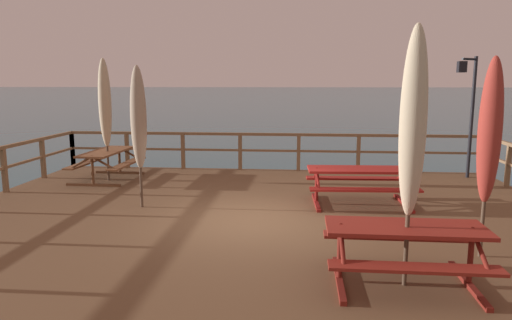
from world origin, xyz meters
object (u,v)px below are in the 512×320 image
Objects in this scene: picnic_table_front_left at (107,159)px; patio_umbrella_short_front at (138,118)px; picnic_table_mid_right at (405,242)px; lamp_post_hooked at (468,99)px; patio_umbrella_short_back at (413,124)px; patio_umbrella_tall_mid_left at (105,104)px; picnic_table_front_right at (361,178)px; patio_umbrella_tall_back_left at (490,132)px.

patio_umbrella_short_front is at bearing -55.03° from picnic_table_front_left.
picnic_table_mid_right is 0.62× the size of lamp_post_hooked.
picnic_table_mid_right is 1.49m from patio_umbrella_short_back.
picnic_table_front_right is at bearing -16.80° from patio_umbrella_tall_mid_left.
patio_umbrella_short_front is (-4.54, 3.31, 1.27)m from picnic_table_mid_right.
patio_umbrella_short_back reaches higher than lamp_post_hooked.
patio_umbrella_tall_mid_left reaches higher than patio_umbrella_tall_back_left.
lamp_post_hooked is (3.08, 3.00, 1.55)m from picnic_table_front_right.
patio_umbrella_tall_mid_left reaches higher than picnic_table_front_left.
patio_umbrella_short_front is (-5.88, 2.23, -0.02)m from patio_umbrella_tall_back_left.
picnic_table_mid_right is 7.74m from lamp_post_hooked.
picnic_table_mid_right is 0.63× the size of patio_umbrella_tall_mid_left.
patio_umbrella_tall_mid_left reaches higher than picnic_table_mid_right.
picnic_table_front_right is at bearing -135.84° from lamp_post_hooked.
picnic_table_front_left is at bearing 147.86° from patio_umbrella_tall_back_left.
lamp_post_hooked is at bearing 6.77° from patio_umbrella_tall_mid_left.
patio_umbrella_tall_back_left is at bearing -20.82° from patio_umbrella_short_front.
picnic_table_mid_right is at bearing -36.10° from patio_umbrella_short_front.
patio_umbrella_tall_mid_left is (-6.25, 1.89, 1.43)m from picnic_table_front_right.
lamp_post_hooked reaches higher than picnic_table_front_left.
patio_umbrella_short_back reaches higher than patio_umbrella_tall_back_left.
patio_umbrella_short_back is 1.12× the size of patio_umbrella_short_front.
patio_umbrella_tall_mid_left is 1.09× the size of patio_umbrella_short_front.
patio_umbrella_short_front is 8.41m from lamp_post_hooked.
picnic_table_mid_right is at bearing -42.91° from picnic_table_front_left.
lamp_post_hooked is at bearing 66.55° from patio_umbrella_short_back.
lamp_post_hooked is at bearing 44.16° from picnic_table_front_right.
picnic_table_front_left is 3.42m from patio_umbrella_short_front.
picnic_table_mid_right is 5.76m from patio_umbrella_short_front.
picnic_table_front_right is 0.70× the size of lamp_post_hooked.
patio_umbrella_short_back is 1.01× the size of lamp_post_hooked.
picnic_table_front_left is at bearing 136.94° from patio_umbrella_short_back.
patio_umbrella_short_back is (0.05, -3.99, 1.48)m from picnic_table_front_right.
lamp_post_hooked is at bearing 66.38° from picnic_table_mid_right.
picnic_table_front_left is 0.70× the size of patio_umbrella_tall_back_left.
patio_umbrella_tall_back_left is at bearing -64.33° from picnic_table_front_right.
patio_umbrella_short_front is at bearing -171.87° from picnic_table_front_right.
lamp_post_hooked is (9.33, 1.11, 0.11)m from patio_umbrella_tall_mid_left.
picnic_table_mid_right is at bearing -42.86° from patio_umbrella_tall_mid_left.
patio_umbrella_tall_back_left is at bearing 39.99° from patio_umbrella_short_back.
patio_umbrella_tall_back_left is at bearing -106.16° from lamp_post_hooked.
lamp_post_hooked is (7.58, 3.64, 0.29)m from patio_umbrella_short_front.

